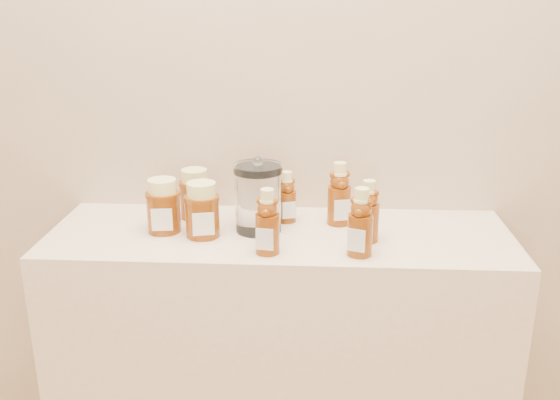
# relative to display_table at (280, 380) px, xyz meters

# --- Properties ---
(wall_back) EXTENTS (3.50, 0.02, 2.70)m
(wall_back) POSITION_rel_display_table_xyz_m (0.00, 0.20, 0.90)
(wall_back) COLOR tan
(wall_back) RESTS_ON ground
(display_table) EXTENTS (1.20, 0.40, 0.90)m
(display_table) POSITION_rel_display_table_xyz_m (0.00, 0.00, 0.00)
(display_table) COLOR beige
(display_table) RESTS_ON ground
(bear_bottle_back_left) EXTENTS (0.07, 0.07, 0.16)m
(bear_bottle_back_left) POSITION_rel_display_table_xyz_m (0.01, 0.09, 0.53)
(bear_bottle_back_left) COLOR #692B08
(bear_bottle_back_left) RESTS_ON display_table
(bear_bottle_back_mid) EXTENTS (0.08, 0.08, 0.19)m
(bear_bottle_back_mid) POSITION_rel_display_table_xyz_m (0.15, 0.08, 0.55)
(bear_bottle_back_mid) COLOR #692B08
(bear_bottle_back_mid) RESTS_ON display_table
(bear_bottle_back_right) EXTENTS (0.08, 0.08, 0.18)m
(bear_bottle_back_right) POSITION_rel_display_table_xyz_m (0.22, -0.04, 0.54)
(bear_bottle_back_right) COLOR #692B08
(bear_bottle_back_right) RESTS_ON display_table
(bear_bottle_front_left) EXTENTS (0.07, 0.07, 0.18)m
(bear_bottle_front_left) POSITION_rel_display_table_xyz_m (-0.02, -0.13, 0.54)
(bear_bottle_front_left) COLOR #692B08
(bear_bottle_front_left) RESTS_ON display_table
(bear_bottle_front_right) EXTENTS (0.08, 0.08, 0.19)m
(bear_bottle_front_right) POSITION_rel_display_table_xyz_m (0.20, -0.13, 0.54)
(bear_bottle_front_right) COLOR #692B08
(bear_bottle_front_right) RESTS_ON display_table
(honey_jar_left) EXTENTS (0.10, 0.10, 0.14)m
(honey_jar_left) POSITION_rel_display_table_xyz_m (-0.30, -0.01, 0.52)
(honey_jar_left) COLOR #692B08
(honey_jar_left) RESTS_ON display_table
(honey_jar_back) EXTENTS (0.11, 0.11, 0.14)m
(honey_jar_back) POSITION_rel_display_table_xyz_m (-0.24, 0.10, 0.52)
(honey_jar_back) COLOR #692B08
(honey_jar_back) RESTS_ON display_table
(honey_jar_front) EXTENTS (0.11, 0.11, 0.14)m
(honey_jar_front) POSITION_rel_display_table_xyz_m (-0.19, -0.03, 0.52)
(honey_jar_front) COLOR #692B08
(honey_jar_front) RESTS_ON display_table
(glass_canister) EXTENTS (0.16, 0.16, 0.19)m
(glass_canister) POSITION_rel_display_table_xyz_m (-0.06, 0.01, 0.55)
(glass_canister) COLOR white
(glass_canister) RESTS_ON display_table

